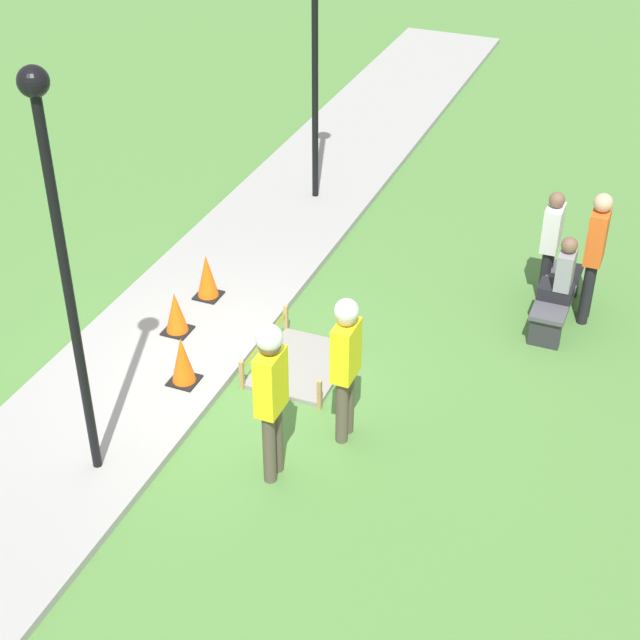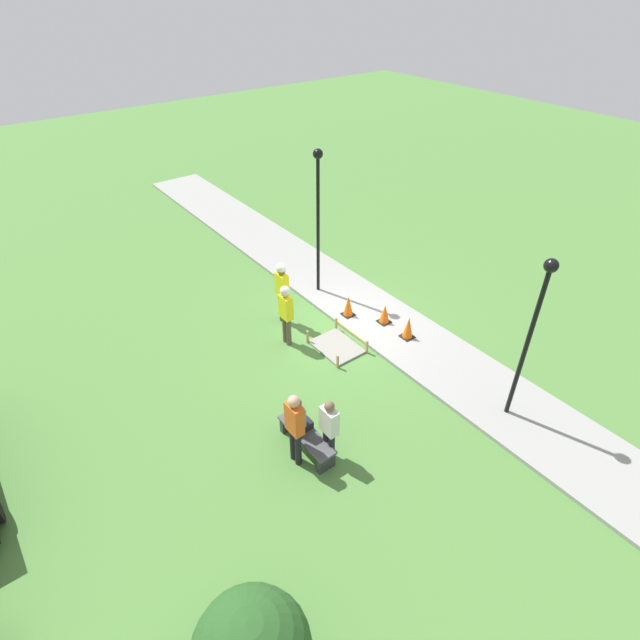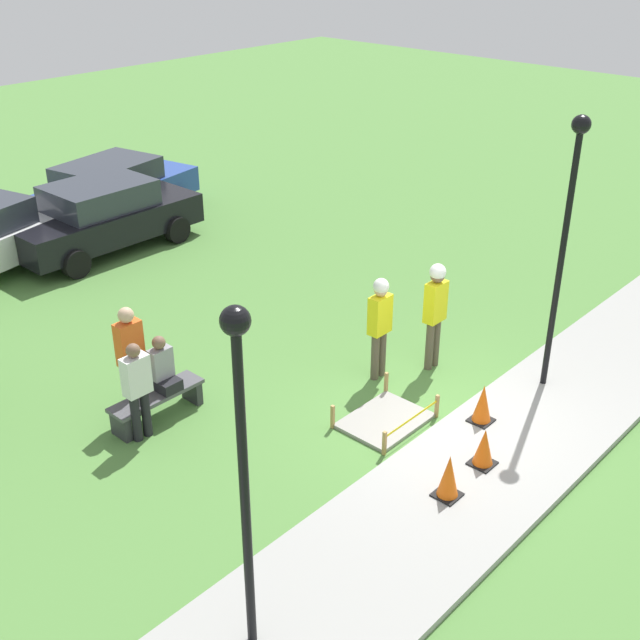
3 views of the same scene
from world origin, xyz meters
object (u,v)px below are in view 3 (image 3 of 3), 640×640
lamppost_near (567,220)px  parked_car_black (102,216)px  park_bench (157,401)px  parked_car_blue (109,190)px  bystander_in_orange_shirt (131,354)px  lamppost_far (242,440)px  person_seated_on_bench (163,368)px  traffic_cone_sidewalk_edge (483,404)px  traffic_cone_near_patch (449,476)px  worker_assistant (380,319)px  traffic_cone_far_patch (484,447)px  bystander_in_gray_shirt (137,386)px  worker_supervisor (435,306)px

lamppost_near → parked_car_black: size_ratio=0.98×
park_bench → lamppost_near: lamppost_near is taller
lamppost_near → parked_car_blue: size_ratio=0.88×
parked_car_blue → bystander_in_orange_shirt: bearing=-132.8°
lamppost_far → person_seated_on_bench: bearing=63.0°
parked_car_blue → traffic_cone_sidewalk_edge: bearing=-108.1°
traffic_cone_near_patch → worker_assistant: worker_assistant is taller
person_seated_on_bench → worker_assistant: 3.59m
lamppost_near → parked_car_black: bearing=97.2°
traffic_cone_near_patch → worker_assistant: 3.39m
traffic_cone_far_patch → bystander_in_gray_shirt: bearing=123.4°
person_seated_on_bench → worker_supervisor: worker_supervisor is taller
parked_car_blue → traffic_cone_far_patch: bearing=-111.8°
parked_car_blue → person_seated_on_bench: bearing=-130.1°
traffic_cone_far_patch → bystander_in_orange_shirt: bystander_in_orange_shirt is taller
person_seated_on_bench → traffic_cone_far_patch: bearing=-64.9°
park_bench → bystander_in_gray_shirt: size_ratio=0.98×
traffic_cone_far_patch → bystander_in_orange_shirt: bearing=116.9°
bystander_in_orange_shirt → bystander_in_gray_shirt: bearing=-119.1°
traffic_cone_far_patch → parked_car_blue: 12.84m
traffic_cone_far_patch → bystander_in_gray_shirt: 5.04m
person_seated_on_bench → bystander_in_orange_shirt: (-0.33, 0.32, 0.26)m
park_bench → parked_car_black: (3.51, 6.62, 0.49)m
traffic_cone_sidewalk_edge → parked_car_black: parked_car_black is taller
park_bench → bystander_in_gray_shirt: (-0.47, -0.24, 0.58)m
traffic_cone_sidewalk_edge → parked_car_blue: (1.57, 12.00, 0.35)m
worker_assistant → parked_car_black: worker_assistant is taller
traffic_cone_sidewalk_edge → person_seated_on_bench: size_ratio=0.71×
person_seated_on_bench → bystander_in_orange_shirt: 0.53m
traffic_cone_far_patch → lamppost_near: bearing=9.8°
traffic_cone_far_patch → person_seated_on_bench: bearing=115.1°
worker_supervisor → bystander_in_orange_shirt: (-4.31, 2.58, -0.12)m
worker_supervisor → bystander_in_gray_shirt: size_ratio=1.21×
bystander_in_orange_shirt → lamppost_near: lamppost_near is taller
traffic_cone_sidewalk_edge → worker_supervisor: worker_supervisor is taller
bystander_in_gray_shirt → lamppost_near: size_ratio=0.36×
worker_supervisor → parked_car_blue: (0.60, 10.38, -0.41)m
bystander_in_orange_shirt → parked_car_blue: size_ratio=0.37×
traffic_cone_sidewalk_edge → bystander_in_gray_shirt: size_ratio=0.40×
bystander_in_gray_shirt → parked_car_black: bystander_in_gray_shirt is taller
park_bench → parked_car_black: parked_car_black is taller
lamppost_near → worker_assistant: bearing=124.9°
park_bench → worker_assistant: bearing=-27.7°
traffic_cone_near_patch → bystander_in_orange_shirt: bystander_in_orange_shirt is taller
parked_car_black → lamppost_far: bearing=-117.6°
bystander_in_orange_shirt → lamppost_near: (4.99, -4.35, 1.88)m
bystander_in_gray_shirt → lamppost_near: bearing=-35.1°
worker_supervisor → lamppost_near: lamppost_near is taller
park_bench → person_seated_on_bench: person_seated_on_bench is taller
lamppost_far → lamppost_near: bearing=2.3°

